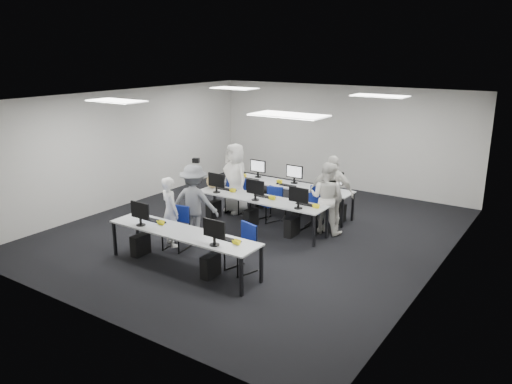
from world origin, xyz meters
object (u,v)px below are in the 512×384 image
Objects in this scene: chair_4 at (314,217)px; student_2 at (235,178)px; chair_7 at (316,215)px; student_3 at (331,193)px; chair_3 at (269,210)px; chair_0 at (177,236)px; chair_2 at (236,202)px; student_0 at (170,212)px; chair_1 at (241,257)px; photographer at (194,202)px; desk_front at (183,234)px; chair_5 at (239,198)px; desk_mid at (260,200)px; student_1 at (327,198)px; chair_6 at (276,208)px.

student_2 reaches higher than chair_4.
student_3 is at bearing -18.02° from chair_7.
chair_4 is 1.21× the size of chair_7.
student_3 is at bearing 30.02° from chair_3.
chair_0 reaches higher than chair_2.
student_0 is (-2.07, -2.47, 0.43)m from chair_4.
student_0 is at bearing -169.79° from chair_1.
chair_4 is (1.22, 0.00, 0.05)m from chair_3.
student_3 is 1.06× the size of photographer.
student_0 is at bearing 143.63° from desk_front.
chair_5 reaches higher than chair_2.
student_3 reaches higher than chair_4.
chair_4 reaches higher than chair_0.
chair_0 is 0.94× the size of chair_5.
student_1 is (1.36, 0.64, 0.13)m from desk_mid.
chair_1 is 2.03m from student_0.
chair_2 is at bearing 174.13° from student_3.
student_3 is at bearing -5.74° from chair_5.
student_3 reaches higher than chair_3.
chair_4 is at bearing -11.47° from chair_5.
student_3 is (0.02, 0.18, 0.06)m from student_1.
desk_mid is 1.95× the size of photographer.
desk_mid is 2.14m from chair_0.
chair_7 is at bearing 158.26° from student_3.
student_3 reaches higher than student_0.
student_2 reaches higher than chair_0.
chair_7 is 0.47× the size of student_3.
chair_5 reaches higher than chair_6.
chair_1 is 1.11× the size of chair_3.
student_0 is at bearing -87.62° from chair_3.
chair_6 is 2.89m from student_0.
chair_5 is at bearing 127.13° from student_2.
chair_7 is at bearing -102.56° from student_0.
photographer is at bearing -59.84° from student_2.
student_2 is at bearing 109.83° from desk_front.
desk_front is at bearing -49.93° from student_2.
photographer reaches higher than chair_2.
chair_3 is at bearing 179.46° from student_3.
chair_0 is 0.51× the size of student_3.
chair_5 is 1.19m from chair_6.
student_2 is at bearing 144.58° from chair_1.
chair_2 is at bearing -99.49° from photographer.
chair_3 is at bearing -176.42° from chair_4.
chair_5 is 1.11× the size of chair_6.
chair_3 is at bearing 67.75° from chair_0.
chair_5 reaches higher than desk_front.
chair_5 reaches higher than chair_0.
chair_7 is 0.55× the size of student_0.
photographer is (-2.22, -2.11, -0.05)m from student_3.
chair_0 is 3.35m from chair_7.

